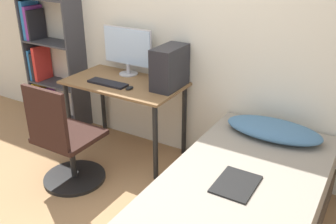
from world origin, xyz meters
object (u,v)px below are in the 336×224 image
Objects in this scene: monitor at (127,49)px; keyboard at (108,83)px; bookshelf at (45,46)px; bed at (237,215)px; office_chair at (66,147)px; pc_tower at (170,67)px.

monitor reaches higher than keyboard.
keyboard is (1.09, -0.29, -0.13)m from bookshelf.
bookshelf is 3.40× the size of monitor.
bed is at bearing -29.77° from monitor.
keyboard is (0.02, 0.56, 0.39)m from office_chair.
bookshelf reaches higher than keyboard.
bookshelf is 2.01× the size of office_chair.
office_chair is at bearing -91.87° from keyboard.
pc_tower is at bearing -2.56° from bookshelf.
bed is 5.07× the size of pc_tower.
pc_tower is at bearing -11.29° from monitor.
bookshelf is 1.09m from monitor.
keyboard is 1.03× the size of pc_tower.
monitor is 1.45× the size of pc_tower.
bed is 4.93× the size of keyboard.
pc_tower is (0.54, 0.78, 0.56)m from office_chair.
keyboard is 0.59m from pc_tower.
bed is 1.85m from monitor.
office_chair is 0.48× the size of bed.
monitor is at bearing 150.23° from bed.
bookshelf is 1.13m from keyboard.
bookshelf is at bearing -178.25° from monitor.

